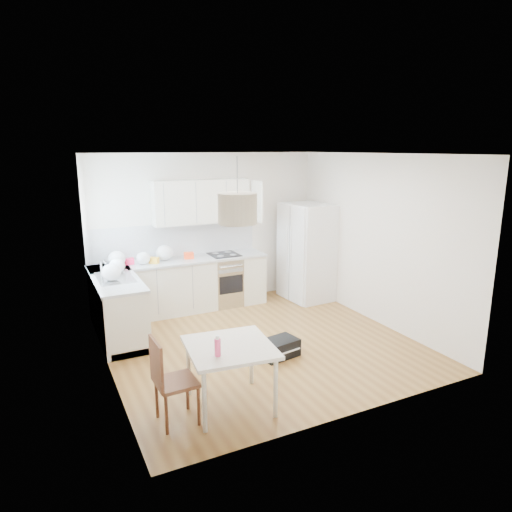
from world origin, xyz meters
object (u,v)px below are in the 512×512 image
at_px(dining_table, 230,352).
at_px(gym_bag, 279,348).
at_px(dining_chair, 176,380).
at_px(refrigerator, 308,252).

relative_size(dining_table, gym_bag, 1.93).
relative_size(dining_chair, gym_bag, 1.83).
height_order(dining_table, dining_chair, dining_chair).
xyz_separation_m(refrigerator, dining_table, (-2.77, -2.79, -0.26)).
xyz_separation_m(refrigerator, dining_chair, (-3.38, -2.82, -0.43)).
distance_m(refrigerator, dining_table, 3.94).
bearing_deg(dining_chair, dining_table, 1.38).
bearing_deg(dining_table, gym_bag, 44.15).
distance_m(dining_table, gym_bag, 1.46).
bearing_deg(refrigerator, gym_bag, -134.64).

